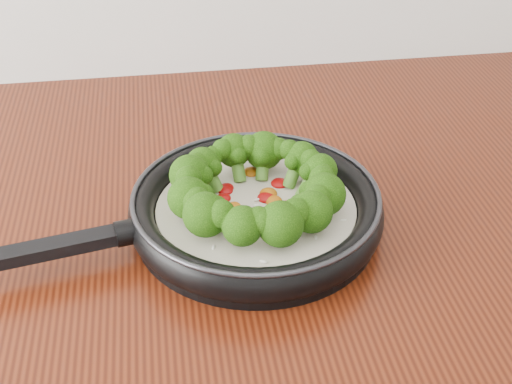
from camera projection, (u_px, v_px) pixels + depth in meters
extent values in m
cylinder|color=black|center=(256.00, 224.00, 0.80)|extent=(0.32, 0.32, 0.01)
torus|color=black|center=(256.00, 209.00, 0.79)|extent=(0.34, 0.34, 0.03)
torus|color=#2D2D33|center=(256.00, 195.00, 0.78)|extent=(0.33, 0.33, 0.01)
cube|color=black|center=(56.00, 247.00, 0.73)|extent=(0.17, 0.06, 0.01)
cylinder|color=black|center=(128.00, 232.00, 0.75)|extent=(0.03, 0.03, 0.03)
cylinder|color=beige|center=(256.00, 213.00, 0.79)|extent=(0.27, 0.27, 0.02)
ellipsoid|color=#9B0708|center=(227.00, 188.00, 0.82)|extent=(0.02, 0.02, 0.01)
ellipsoid|color=#9B0708|center=(279.00, 183.00, 0.83)|extent=(0.02, 0.02, 0.01)
ellipsoid|color=#B95B0B|center=(234.00, 206.00, 0.79)|extent=(0.02, 0.02, 0.01)
ellipsoid|color=#9B0708|center=(223.00, 198.00, 0.80)|extent=(0.02, 0.02, 0.01)
ellipsoid|color=#9B0708|center=(218.00, 221.00, 0.76)|extent=(0.02, 0.02, 0.01)
ellipsoid|color=#B95B0B|center=(201.00, 201.00, 0.80)|extent=(0.02, 0.02, 0.01)
ellipsoid|color=#9B0708|center=(239.00, 223.00, 0.76)|extent=(0.03, 0.03, 0.01)
ellipsoid|color=#9B0708|center=(239.00, 229.00, 0.75)|extent=(0.03, 0.03, 0.01)
ellipsoid|color=#B95B0B|center=(251.00, 172.00, 0.85)|extent=(0.03, 0.03, 0.01)
ellipsoid|color=#9B0708|center=(283.00, 209.00, 0.78)|extent=(0.02, 0.02, 0.01)
ellipsoid|color=#9B0708|center=(331.00, 200.00, 0.80)|extent=(0.02, 0.02, 0.01)
ellipsoid|color=#B95B0B|center=(268.00, 194.00, 0.81)|extent=(0.02, 0.02, 0.01)
ellipsoid|color=#9B0708|center=(287.00, 206.00, 0.79)|extent=(0.02, 0.02, 0.01)
ellipsoid|color=#9B0708|center=(329.00, 190.00, 0.81)|extent=(0.02, 0.02, 0.01)
ellipsoid|color=#B95B0B|center=(235.00, 217.00, 0.77)|extent=(0.03, 0.03, 0.01)
ellipsoid|color=#9B0708|center=(266.00, 198.00, 0.80)|extent=(0.03, 0.03, 0.01)
ellipsoid|color=#9B0708|center=(226.00, 191.00, 0.81)|extent=(0.02, 0.02, 0.01)
ellipsoid|color=#B95B0B|center=(274.00, 201.00, 0.80)|extent=(0.03, 0.03, 0.01)
ellipsoid|color=white|center=(343.00, 220.00, 0.77)|extent=(0.01, 0.00, 0.00)
ellipsoid|color=white|center=(303.00, 182.00, 0.83)|extent=(0.01, 0.01, 0.00)
ellipsoid|color=white|center=(257.00, 200.00, 0.80)|extent=(0.01, 0.01, 0.00)
ellipsoid|color=white|center=(200.00, 197.00, 0.80)|extent=(0.00, 0.01, 0.00)
ellipsoid|color=white|center=(344.00, 201.00, 0.80)|extent=(0.01, 0.01, 0.00)
ellipsoid|color=white|center=(211.00, 174.00, 0.84)|extent=(0.01, 0.01, 0.00)
ellipsoid|color=white|center=(201.00, 198.00, 0.80)|extent=(0.01, 0.01, 0.00)
ellipsoid|color=white|center=(268.00, 232.00, 0.75)|extent=(0.01, 0.01, 0.00)
ellipsoid|color=white|center=(213.00, 247.00, 0.73)|extent=(0.01, 0.01, 0.00)
ellipsoid|color=white|center=(306.00, 205.00, 0.79)|extent=(0.01, 0.01, 0.00)
ellipsoid|color=white|center=(194.00, 221.00, 0.76)|extent=(0.01, 0.01, 0.00)
ellipsoid|color=white|center=(282.00, 217.00, 0.77)|extent=(0.01, 0.01, 0.00)
ellipsoid|color=white|center=(256.00, 223.00, 0.76)|extent=(0.01, 0.01, 0.00)
ellipsoid|color=white|center=(263.00, 262.00, 0.71)|extent=(0.01, 0.01, 0.00)
ellipsoid|color=white|center=(282.00, 214.00, 0.77)|extent=(0.01, 0.01, 0.00)
ellipsoid|color=white|center=(218.00, 203.00, 0.79)|extent=(0.01, 0.01, 0.00)
ellipsoid|color=white|center=(310.00, 213.00, 0.78)|extent=(0.01, 0.01, 0.00)
ellipsoid|color=white|center=(248.00, 214.00, 0.77)|extent=(0.01, 0.01, 0.00)
ellipsoid|color=white|center=(316.00, 238.00, 0.74)|extent=(0.01, 0.01, 0.00)
ellipsoid|color=white|center=(256.00, 205.00, 0.79)|extent=(0.01, 0.00, 0.00)
cylinder|color=#5D9631|center=(307.00, 186.00, 0.80)|extent=(0.03, 0.02, 0.04)
sphere|color=black|center=(320.00, 170.00, 0.79)|extent=(0.05, 0.05, 0.04)
sphere|color=black|center=(311.00, 160.00, 0.80)|extent=(0.03, 0.03, 0.02)
sphere|color=black|center=(323.00, 174.00, 0.78)|extent=(0.03, 0.03, 0.02)
sphere|color=black|center=(307.00, 172.00, 0.79)|extent=(0.02, 0.02, 0.02)
cylinder|color=#5D9631|center=(293.00, 175.00, 0.82)|extent=(0.03, 0.03, 0.03)
sphere|color=black|center=(302.00, 158.00, 0.82)|extent=(0.05, 0.05, 0.04)
sphere|color=black|center=(289.00, 150.00, 0.82)|extent=(0.03, 0.03, 0.02)
sphere|color=black|center=(309.00, 160.00, 0.80)|extent=(0.03, 0.03, 0.02)
sphere|color=black|center=(293.00, 162.00, 0.81)|extent=(0.02, 0.02, 0.02)
cylinder|color=#5D9631|center=(262.00, 168.00, 0.83)|extent=(0.02, 0.03, 0.03)
sphere|color=black|center=(264.00, 150.00, 0.83)|extent=(0.05, 0.05, 0.05)
sphere|color=black|center=(249.00, 147.00, 0.83)|extent=(0.03, 0.03, 0.03)
sphere|color=black|center=(278.00, 149.00, 0.83)|extent=(0.03, 0.03, 0.03)
sphere|color=black|center=(262.00, 156.00, 0.82)|extent=(0.03, 0.03, 0.02)
cylinder|color=#5D9631|center=(238.00, 169.00, 0.83)|extent=(0.02, 0.03, 0.03)
sphere|color=black|center=(234.00, 150.00, 0.83)|extent=(0.05, 0.05, 0.04)
sphere|color=black|center=(223.00, 150.00, 0.82)|extent=(0.03, 0.03, 0.03)
sphere|color=black|center=(247.00, 146.00, 0.83)|extent=(0.03, 0.03, 0.02)
sphere|color=black|center=(238.00, 155.00, 0.82)|extent=(0.02, 0.02, 0.02)
cylinder|color=#5D9631|center=(213.00, 180.00, 0.81)|extent=(0.03, 0.03, 0.03)
sphere|color=black|center=(203.00, 165.00, 0.81)|extent=(0.05, 0.05, 0.04)
sphere|color=black|center=(198.00, 167.00, 0.79)|extent=(0.03, 0.03, 0.03)
sphere|color=black|center=(213.00, 156.00, 0.81)|extent=(0.03, 0.03, 0.02)
sphere|color=black|center=(213.00, 168.00, 0.80)|extent=(0.02, 0.02, 0.02)
cylinder|color=#5D9631|center=(203.00, 189.00, 0.79)|extent=(0.03, 0.03, 0.03)
sphere|color=black|center=(190.00, 175.00, 0.79)|extent=(0.05, 0.05, 0.05)
sphere|color=black|center=(189.00, 179.00, 0.77)|extent=(0.03, 0.03, 0.03)
sphere|color=black|center=(197.00, 163.00, 0.80)|extent=(0.03, 0.03, 0.03)
sphere|color=black|center=(203.00, 176.00, 0.78)|extent=(0.03, 0.03, 0.02)
cylinder|color=#5D9631|center=(202.00, 208.00, 0.76)|extent=(0.03, 0.02, 0.03)
sphere|color=black|center=(189.00, 198.00, 0.75)|extent=(0.06, 0.06, 0.05)
sphere|color=black|center=(197.00, 201.00, 0.74)|extent=(0.03, 0.03, 0.03)
sphere|color=black|center=(188.00, 185.00, 0.76)|extent=(0.03, 0.03, 0.03)
sphere|color=black|center=(203.00, 194.00, 0.75)|extent=(0.03, 0.03, 0.02)
cylinder|color=#5D9631|center=(216.00, 221.00, 0.74)|extent=(0.03, 0.03, 0.03)
sphere|color=black|center=(206.00, 215.00, 0.72)|extent=(0.06, 0.06, 0.05)
sphere|color=black|center=(221.00, 214.00, 0.71)|extent=(0.04, 0.04, 0.03)
sphere|color=black|center=(196.00, 202.00, 0.73)|extent=(0.03, 0.03, 0.03)
sphere|color=black|center=(216.00, 207.00, 0.73)|extent=(0.03, 0.03, 0.02)
cylinder|color=#5D9631|center=(245.00, 230.00, 0.73)|extent=(0.02, 0.03, 0.03)
sphere|color=black|center=(242.00, 226.00, 0.71)|extent=(0.05, 0.05, 0.04)
sphere|color=black|center=(259.00, 219.00, 0.71)|extent=(0.03, 0.03, 0.03)
sphere|color=black|center=(228.00, 218.00, 0.71)|extent=(0.03, 0.03, 0.03)
sphere|color=black|center=(245.00, 215.00, 0.72)|extent=(0.03, 0.03, 0.02)
cylinder|color=#5D9631|center=(275.00, 229.00, 0.73)|extent=(0.02, 0.03, 0.03)
sphere|color=black|center=(280.00, 224.00, 0.71)|extent=(0.06, 0.06, 0.05)
sphere|color=black|center=(295.00, 212.00, 0.72)|extent=(0.04, 0.04, 0.03)
sphere|color=black|center=(262.00, 221.00, 0.70)|extent=(0.03, 0.03, 0.03)
sphere|color=black|center=(275.00, 214.00, 0.72)|extent=(0.03, 0.03, 0.02)
cylinder|color=#5D9631|center=(300.00, 219.00, 0.75)|extent=(0.03, 0.03, 0.03)
sphere|color=black|center=(311.00, 212.00, 0.73)|extent=(0.05, 0.05, 0.05)
sphere|color=black|center=(317.00, 197.00, 0.74)|extent=(0.03, 0.03, 0.03)
sphere|color=black|center=(299.00, 214.00, 0.72)|extent=(0.03, 0.03, 0.03)
sphere|color=black|center=(299.00, 205.00, 0.74)|extent=(0.03, 0.03, 0.02)
cylinder|color=#5D9631|center=(311.00, 204.00, 0.77)|extent=(0.03, 0.02, 0.03)
sphere|color=black|center=(324.00, 194.00, 0.76)|extent=(0.06, 0.06, 0.05)
sphere|color=black|center=(322.00, 180.00, 0.77)|extent=(0.04, 0.04, 0.03)
sphere|color=black|center=(319.00, 199.00, 0.74)|extent=(0.03, 0.03, 0.03)
sphere|color=black|center=(310.00, 191.00, 0.76)|extent=(0.03, 0.03, 0.02)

